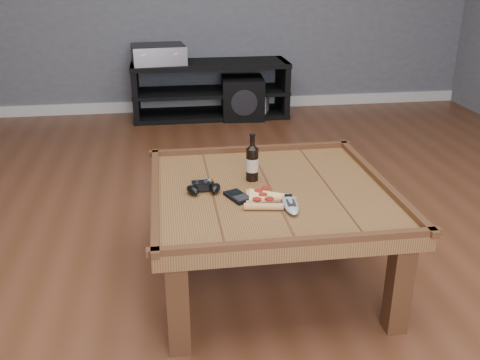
{
  "coord_description": "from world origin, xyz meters",
  "views": [
    {
      "loc": [
        -0.43,
        -2.04,
        1.36
      ],
      "look_at": [
        -0.14,
        -0.05,
        0.52
      ],
      "focal_mm": 40.0,
      "sensor_mm": 36.0,
      "label": 1
    }
  ],
  "objects": [
    {
      "name": "beer_bottle",
      "position": [
        -0.06,
        0.11,
        0.54
      ],
      "size": [
        0.06,
        0.06,
        0.21
      ],
      "color": "black",
      "rests_on": "coffee_table"
    },
    {
      "name": "remote_control",
      "position": [
        0.04,
        -0.19,
        0.46
      ],
      "size": [
        0.07,
        0.2,
        0.03
      ],
      "rotation": [
        0.0,
        0.0,
        -0.07
      ],
      "color": "#9399A0",
      "rests_on": "coffee_table"
    },
    {
      "name": "ground",
      "position": [
        0.0,
        0.0,
        0.0
      ],
      "size": [
        6.0,
        6.0,
        0.0
      ],
      "primitive_type": "plane",
      "color": "#4F2A16",
      "rests_on": "ground"
    },
    {
      "name": "game_controller",
      "position": [
        -0.28,
        0.01,
        0.47
      ],
      "size": [
        0.16,
        0.11,
        0.04
      ],
      "rotation": [
        0.0,
        0.0,
        0.06
      ],
      "color": "black",
      "rests_on": "coffee_table"
    },
    {
      "name": "subwoofer",
      "position": [
        0.28,
        2.66,
        0.18
      ],
      "size": [
        0.39,
        0.39,
        0.37
      ],
      "rotation": [
        0.0,
        0.0,
        -0.07
      ],
      "color": "black",
      "rests_on": "ground"
    },
    {
      "name": "pizza_slice",
      "position": [
        -0.05,
        -0.11,
        0.46
      ],
      "size": [
        0.21,
        0.3,
        0.03
      ],
      "rotation": [
        0.0,
        0.0,
        -0.16
      ],
      "color": "tan",
      "rests_on": "coffee_table"
    },
    {
      "name": "smartphone",
      "position": [
        -0.15,
        -0.08,
        0.46
      ],
      "size": [
        0.11,
        0.14,
        0.02
      ],
      "rotation": [
        0.0,
        0.0,
        0.4
      ],
      "color": "black",
      "rests_on": "coffee_table"
    },
    {
      "name": "game_console",
      "position": [
        0.49,
        2.67,
        0.09
      ],
      "size": [
        0.15,
        0.19,
        0.21
      ],
      "rotation": [
        0.0,
        0.0,
        -0.4
      ],
      "color": "gray",
      "rests_on": "ground"
    },
    {
      "name": "coffee_table",
      "position": [
        0.0,
        0.0,
        0.39
      ],
      "size": [
        1.03,
        1.03,
        0.48
      ],
      "color": "#502E17",
      "rests_on": "ground"
    },
    {
      "name": "baseboard",
      "position": [
        0.0,
        2.99,
        0.05
      ],
      "size": [
        5.0,
        0.02,
        0.1
      ],
      "primitive_type": "cube",
      "color": "silver",
      "rests_on": "ground"
    },
    {
      "name": "media_console",
      "position": [
        0.0,
        2.75,
        0.25
      ],
      "size": [
        1.4,
        0.45,
        0.5
      ],
      "color": "black",
      "rests_on": "ground"
    },
    {
      "name": "av_receiver",
      "position": [
        -0.45,
        2.74,
        0.58
      ],
      "size": [
        0.49,
        0.42,
        0.16
      ],
      "rotation": [
        0.0,
        0.0,
        0.1
      ],
      "color": "black",
      "rests_on": "media_console"
    }
  ]
}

